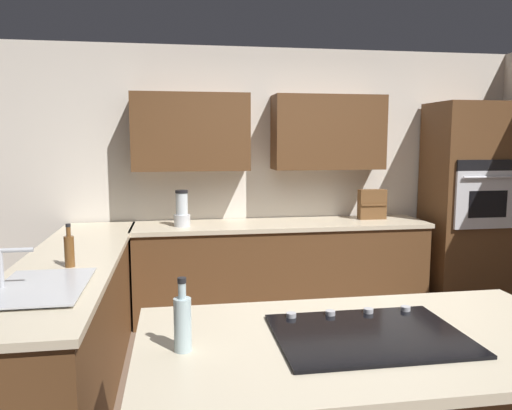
% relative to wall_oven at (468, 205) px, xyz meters
% --- Properties ---
extents(ground_plane, '(14.00, 14.00, 0.00)m').
position_rel_wall_oven_xyz_m(ground_plane, '(1.85, 1.72, -1.03)').
color(ground_plane, brown).
extents(wall_back, '(6.00, 0.44, 2.60)m').
position_rel_wall_oven_xyz_m(wall_back, '(1.92, -0.33, 0.39)').
color(wall_back, silver).
rests_on(wall_back, ground).
extents(lower_cabinets_back, '(2.80, 0.60, 0.86)m').
position_rel_wall_oven_xyz_m(lower_cabinets_back, '(1.95, -0.00, -0.60)').
color(lower_cabinets_back, brown).
rests_on(lower_cabinets_back, ground).
extents(countertop_back, '(2.84, 0.64, 0.04)m').
position_rel_wall_oven_xyz_m(countertop_back, '(1.95, -0.00, -0.15)').
color(countertop_back, beige).
rests_on(countertop_back, lower_cabinets_back).
extents(lower_cabinets_side, '(0.60, 2.90, 0.86)m').
position_rel_wall_oven_xyz_m(lower_cabinets_side, '(3.67, 1.17, -0.60)').
color(lower_cabinets_side, brown).
rests_on(lower_cabinets_side, ground).
extents(countertop_side, '(0.64, 2.94, 0.04)m').
position_rel_wall_oven_xyz_m(countertop_side, '(3.67, 1.17, -0.15)').
color(countertop_side, beige).
rests_on(countertop_side, lower_cabinets_side).
extents(island_top, '(1.88, 1.00, 0.04)m').
position_rel_wall_oven_xyz_m(island_top, '(2.19, 2.79, -0.15)').
color(island_top, beige).
rests_on(island_top, island_base).
extents(wall_oven, '(0.80, 0.66, 2.06)m').
position_rel_wall_oven_xyz_m(wall_oven, '(0.00, 0.00, 0.00)').
color(wall_oven, brown).
rests_on(wall_oven, ground).
extents(sink_unit, '(0.46, 0.70, 0.23)m').
position_rel_wall_oven_xyz_m(sink_unit, '(3.68, 1.91, -0.12)').
color(sink_unit, '#515456').
rests_on(sink_unit, countertop_side).
extents(cooktop, '(0.76, 0.56, 0.03)m').
position_rel_wall_oven_xyz_m(cooktop, '(2.19, 2.79, -0.13)').
color(cooktop, black).
rests_on(cooktop, island_top).
extents(blender, '(0.15, 0.15, 0.34)m').
position_rel_wall_oven_xyz_m(blender, '(2.90, 0.04, 0.01)').
color(blender, silver).
rests_on(blender, countertop_back).
extents(spice_rack, '(0.28, 0.11, 0.30)m').
position_rel_wall_oven_xyz_m(spice_rack, '(1.00, -0.08, 0.02)').
color(spice_rack, brown).
rests_on(spice_rack, countertop_back).
extents(dish_soap_bottle, '(0.06, 0.06, 0.28)m').
position_rel_wall_oven_xyz_m(dish_soap_bottle, '(3.62, 1.43, -0.02)').
color(dish_soap_bottle, brown).
rests_on(dish_soap_bottle, countertop_side).
extents(oil_bottle, '(0.07, 0.07, 0.29)m').
position_rel_wall_oven_xyz_m(oil_bottle, '(2.94, 2.81, -0.02)').
color(oil_bottle, silver).
rests_on(oil_bottle, island_top).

